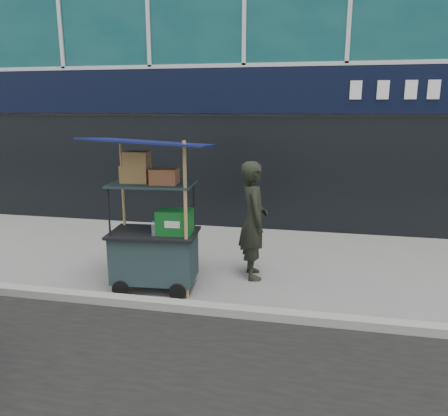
# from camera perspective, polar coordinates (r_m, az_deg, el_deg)

# --- Properties ---
(ground) EXTENTS (80.00, 80.00, 0.00)m
(ground) POSITION_cam_1_polar(r_m,az_deg,el_deg) (6.01, -3.75, -12.50)
(ground) COLOR slate
(ground) RESTS_ON ground
(curb) EXTENTS (80.00, 0.18, 0.12)m
(curb) POSITION_cam_1_polar(r_m,az_deg,el_deg) (5.81, -4.29, -12.80)
(curb) COLOR #97968F
(curb) RESTS_ON ground
(vendor_cart) EXTENTS (1.73, 1.29, 2.22)m
(vendor_cart) POSITION_cam_1_polar(r_m,az_deg,el_deg) (6.31, -9.00, -3.79)
(vendor_cart) COLOR #1C2F30
(vendor_cart) RESTS_ON ground
(vendor_man) EXTENTS (0.61, 0.76, 1.81)m
(vendor_man) POSITION_cam_1_polar(r_m,az_deg,el_deg) (6.66, 3.87, -1.61)
(vendor_man) COLOR black
(vendor_man) RESTS_ON ground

